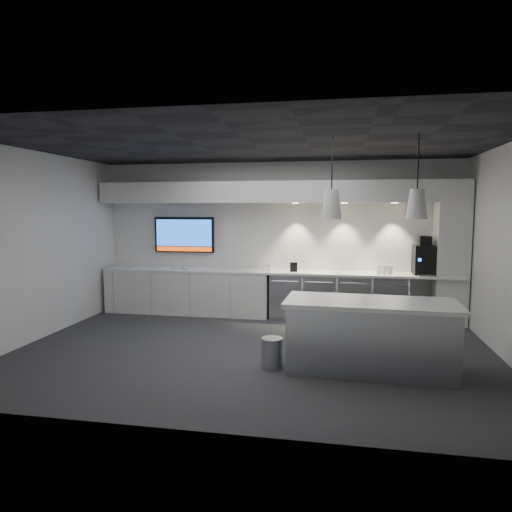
% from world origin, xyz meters
% --- Properties ---
extents(floor, '(7.00, 7.00, 0.00)m').
position_xyz_m(floor, '(0.00, 0.00, 0.00)').
color(floor, '#2C2C2F').
rests_on(floor, ground).
extents(ceiling, '(7.00, 7.00, 0.00)m').
position_xyz_m(ceiling, '(0.00, 0.00, 3.00)').
color(ceiling, black).
rests_on(ceiling, wall_back).
extents(wall_back, '(7.00, 0.00, 7.00)m').
position_xyz_m(wall_back, '(0.00, 2.50, 1.50)').
color(wall_back, silver).
rests_on(wall_back, floor).
extents(wall_front, '(7.00, 0.00, 7.00)m').
position_xyz_m(wall_front, '(0.00, -2.50, 1.50)').
color(wall_front, silver).
rests_on(wall_front, floor).
extents(wall_left, '(0.00, 7.00, 7.00)m').
position_xyz_m(wall_left, '(-3.50, 0.00, 1.50)').
color(wall_left, silver).
rests_on(wall_left, floor).
extents(back_counter, '(6.80, 0.65, 0.04)m').
position_xyz_m(back_counter, '(0.00, 2.17, 0.88)').
color(back_counter, white).
rests_on(back_counter, left_base_cabinets).
extents(left_base_cabinets, '(3.30, 0.63, 0.86)m').
position_xyz_m(left_base_cabinets, '(-1.75, 2.17, 0.43)').
color(left_base_cabinets, silver).
rests_on(left_base_cabinets, floor).
extents(fridge_unit_a, '(0.60, 0.61, 0.85)m').
position_xyz_m(fridge_unit_a, '(0.25, 2.17, 0.42)').
color(fridge_unit_a, '#9B9EA3').
rests_on(fridge_unit_a, floor).
extents(fridge_unit_b, '(0.60, 0.61, 0.85)m').
position_xyz_m(fridge_unit_b, '(0.88, 2.17, 0.42)').
color(fridge_unit_b, '#9B9EA3').
rests_on(fridge_unit_b, floor).
extents(fridge_unit_c, '(0.60, 0.61, 0.85)m').
position_xyz_m(fridge_unit_c, '(1.51, 2.17, 0.42)').
color(fridge_unit_c, '#9B9EA3').
rests_on(fridge_unit_c, floor).
extents(fridge_unit_d, '(0.60, 0.61, 0.85)m').
position_xyz_m(fridge_unit_d, '(2.14, 2.17, 0.42)').
color(fridge_unit_d, '#9B9EA3').
rests_on(fridge_unit_d, floor).
extents(backsplash, '(4.60, 0.03, 1.30)m').
position_xyz_m(backsplash, '(1.20, 2.48, 1.55)').
color(backsplash, silver).
rests_on(backsplash, wall_back).
extents(soffit, '(6.90, 0.60, 0.40)m').
position_xyz_m(soffit, '(0.00, 2.20, 2.40)').
color(soffit, silver).
rests_on(soffit, wall_back).
extents(column, '(0.55, 0.55, 2.60)m').
position_xyz_m(column, '(3.20, 2.20, 1.30)').
color(column, silver).
rests_on(column, floor).
extents(wall_tv, '(1.25, 0.07, 0.72)m').
position_xyz_m(wall_tv, '(-1.90, 2.45, 1.56)').
color(wall_tv, black).
rests_on(wall_tv, wall_back).
extents(island, '(2.21, 1.02, 0.92)m').
position_xyz_m(island, '(1.64, -0.54, 0.47)').
color(island, '#9B9EA3').
rests_on(island, floor).
extents(bin, '(0.35, 0.35, 0.40)m').
position_xyz_m(bin, '(0.38, -0.65, 0.20)').
color(bin, '#9B9EA3').
rests_on(bin, floor).
extents(coffee_machine, '(0.39, 0.56, 0.70)m').
position_xyz_m(coffee_machine, '(2.75, 2.20, 1.19)').
color(coffee_machine, black).
rests_on(coffee_machine, back_counter).
extents(sign_black, '(0.14, 0.03, 0.18)m').
position_xyz_m(sign_black, '(0.38, 2.11, 0.99)').
color(sign_black, black).
rests_on(sign_black, back_counter).
extents(sign_white, '(0.18, 0.05, 0.14)m').
position_xyz_m(sign_white, '(-0.14, 2.05, 0.97)').
color(sign_white, white).
rests_on(sign_white, back_counter).
extents(cup_cluster, '(0.29, 0.19, 0.16)m').
position_xyz_m(cup_cluster, '(2.05, 2.18, 0.98)').
color(cup_cluster, white).
rests_on(cup_cluster, back_counter).
extents(tray_a, '(0.17, 0.17, 0.02)m').
position_xyz_m(tray_a, '(-2.93, 2.15, 0.91)').
color(tray_a, '#B6B6B6').
rests_on(tray_a, back_counter).
extents(tray_b, '(0.20, 0.20, 0.02)m').
position_xyz_m(tray_b, '(-2.40, 2.09, 0.91)').
color(tray_b, '#B6B6B6').
rests_on(tray_b, back_counter).
extents(tray_c, '(0.19, 0.19, 0.02)m').
position_xyz_m(tray_c, '(-1.98, 2.11, 0.91)').
color(tray_c, '#B6B6B6').
rests_on(tray_c, back_counter).
extents(tray_d, '(0.20, 0.20, 0.02)m').
position_xyz_m(tray_d, '(-1.73, 2.08, 0.91)').
color(tray_d, '#B6B6B6').
rests_on(tray_d, back_counter).
extents(pendant_left, '(0.26, 0.26, 1.07)m').
position_xyz_m(pendant_left, '(1.12, -0.54, 2.15)').
color(pendant_left, silver).
rests_on(pendant_left, ceiling).
extents(pendant_right, '(0.26, 0.26, 1.07)m').
position_xyz_m(pendant_right, '(2.16, -0.54, 2.15)').
color(pendant_right, silver).
rests_on(pendant_right, ceiling).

